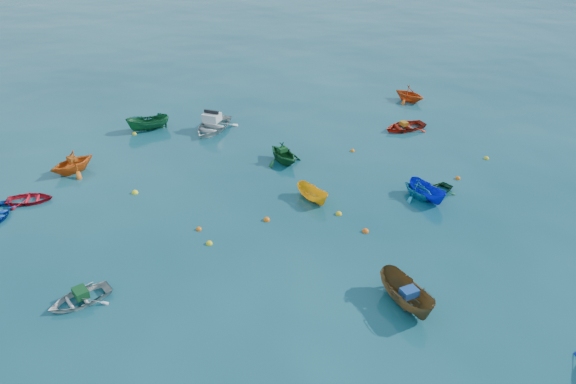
{
  "coord_description": "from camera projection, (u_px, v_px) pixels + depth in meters",
  "views": [
    {
      "loc": [
        0.71,
        -23.61,
        16.71
      ],
      "look_at": [
        0.0,
        5.0,
        0.4
      ],
      "focal_mm": 35.0,
      "sensor_mm": 36.0,
      "label": 1
    }
  ],
  "objects": [
    {
      "name": "sampan_green_far",
      "position": [
        149.0,
        130.0,
        41.88
      ],
      "size": [
        3.36,
        2.28,
        1.22
      ],
      "primitive_type": "imported",
      "rotation": [
        0.0,
        0.0,
        -1.19
      ],
      "color": "#14572C",
      "rests_on": "ground"
    },
    {
      "name": "buoy_ye_e",
      "position": [
        486.0,
        159.0,
        37.69
      ],
      "size": [
        0.34,
        0.34,
        0.34
      ],
      "primitive_type": "sphere",
      "color": "yellow",
      "rests_on": "ground"
    },
    {
      "name": "sampan_yellow_mid",
      "position": [
        313.0,
        200.0,
        32.9
      ],
      "size": [
        2.33,
        2.6,
        0.99
      ],
      "primitive_type": "imported",
      "rotation": [
        0.0,
        0.0,
        0.67
      ],
      "color": "yellow",
      "rests_on": "ground"
    },
    {
      "name": "buoy_or_c",
      "position": [
        267.0,
        220.0,
        31.01
      ],
      "size": [
        0.38,
        0.38,
        0.38
      ],
      "primitive_type": "sphere",
      "color": "orange",
      "rests_on": "ground"
    },
    {
      "name": "buoy_ye_b",
      "position": [
        135.0,
        193.0,
        33.64
      ],
      "size": [
        0.39,
        0.39,
        0.39
      ],
      "primitive_type": "sphere",
      "color": "yellow",
      "rests_on": "ground"
    },
    {
      "name": "buoy_ye_c",
      "position": [
        339.0,
        214.0,
        31.54
      ],
      "size": [
        0.37,
        0.37,
        0.37
      ],
      "primitive_type": "sphere",
      "color": "gold",
      "rests_on": "ground"
    },
    {
      "name": "dinghy_cyan_se",
      "position": [
        418.0,
        197.0,
        33.21
      ],
      "size": [
        2.94,
        3.01,
        1.21
      ],
      "primitive_type": "imported",
      "rotation": [
        0.0,
        0.0,
        0.62
      ],
      "color": "teal",
      "rests_on": "ground"
    },
    {
      "name": "buoy_or_e",
      "position": [
        353.0,
        151.0,
        38.71
      ],
      "size": [
        0.3,
        0.3,
        0.3
      ],
      "primitive_type": "sphere",
      "color": "orange",
      "rests_on": "ground"
    },
    {
      "name": "buoy_ye_a",
      "position": [
        209.0,
        244.0,
        29.03
      ],
      "size": [
        0.35,
        0.35,
        0.35
      ],
      "primitive_type": "sphere",
      "color": "yellow",
      "rests_on": "ground"
    },
    {
      "name": "ground",
      "position": [
        286.0,
        247.0,
        28.8
      ],
      "size": [
        160.0,
        160.0,
        0.0
      ],
      "primitive_type": "plane",
      "color": "#093945",
      "rests_on": "ground"
    },
    {
      "name": "dinghy_orange_w",
      "position": [
        74.0,
        172.0,
        36.03
      ],
      "size": [
        3.83,
        3.89,
        1.55
      ],
      "primitive_type": "imported",
      "rotation": [
        0.0,
        0.0,
        -0.69
      ],
      "color": "orange",
      "rests_on": "ground"
    },
    {
      "name": "dinghy_green_n",
      "position": [
        283.0,
        162.0,
        37.26
      ],
      "size": [
        3.57,
        3.66,
        1.47
      ],
      "primitive_type": "imported",
      "rotation": [
        0.0,
        0.0,
        0.61
      ],
      "color": "#125023",
      "rests_on": "ground"
    },
    {
      "name": "motorboat_white",
      "position": [
        213.0,
        130.0,
        41.9
      ],
      "size": [
        4.19,
        4.92,
        1.47
      ],
      "primitive_type": "imported",
      "rotation": [
        0.0,
        0.0,
        -0.34
      ],
      "color": "silver",
      "rests_on": "ground"
    },
    {
      "name": "buoy_or_d",
      "position": [
        458.0,
        179.0,
        35.21
      ],
      "size": [
        0.33,
        0.33,
        0.33
      ],
      "primitive_type": "sphere",
      "color": "#E2600C",
      "rests_on": "ground"
    },
    {
      "name": "buoy_or_b",
      "position": [
        365.0,
        232.0,
        30.02
      ],
      "size": [
        0.37,
        0.37,
        0.37
      ],
      "primitive_type": "sphere",
      "color": "#FF5A0D",
      "rests_on": "ground"
    },
    {
      "name": "tarp_blue_a",
      "position": [
        409.0,
        292.0,
        24.38
      ],
      "size": [
        0.89,
        0.81,
        0.35
      ],
      "primitive_type": "cube",
      "rotation": [
        0.0,
        0.0,
        0.47
      ],
      "color": "navy",
      "rests_on": "sampan_brown_mid"
    },
    {
      "name": "dinghy_orange_far",
      "position": [
        409.0,
        101.0,
        47.22
      ],
      "size": [
        3.64,
        3.63,
        1.45
      ],
      "primitive_type": "imported",
      "rotation": [
        0.0,
        0.0,
        0.8
      ],
      "color": "#DC4F14",
      "rests_on": "ground"
    },
    {
      "name": "tarp_orange_a",
      "position": [
        72.0,
        159.0,
        35.61
      ],
      "size": [
        0.74,
        0.72,
        0.28
      ],
      "primitive_type": "cube",
      "rotation": [
        0.0,
        0.0,
        -0.69
      ],
      "color": "#B34D12",
      "rests_on": "dinghy_orange_w"
    },
    {
      "name": "dinghy_green_e",
      "position": [
        434.0,
        194.0,
        33.56
      ],
      "size": [
        3.16,
        3.08,
        0.54
      ],
      "primitive_type": "imported",
      "rotation": [
        0.0,
        0.0,
        -0.86
      ],
      "color": "#0F4221",
      "rests_on": "ground"
    },
    {
      "name": "buoy_ye_d",
      "position": [
        134.0,
        134.0,
        41.22
      ],
      "size": [
        0.33,
        0.33,
        0.33
      ],
      "primitive_type": "sphere",
      "color": "yellow",
      "rests_on": "ground"
    },
    {
      "name": "dinghy_white_near",
      "position": [
        80.0,
        302.0,
        25.12
      ],
      "size": [
        3.41,
        3.31,
        0.58
      ],
      "primitive_type": "imported",
      "rotation": [
        0.0,
        0.0,
        -0.88
      ],
      "color": "beige",
      "rests_on": "ground"
    },
    {
      "name": "tarp_orange_b",
      "position": [
        404.0,
        123.0,
        41.75
      ],
      "size": [
        0.64,
        0.71,
        0.28
      ],
      "primitive_type": "cube",
      "rotation": [
        0.0,
        0.0,
        -1.15
      ],
      "color": "#BA6A13",
      "rests_on": "dinghy_red_ne"
    },
    {
      "name": "sampan_blue_far",
      "position": [
        426.0,
        199.0,
        33.05
      ],
      "size": [
        2.38,
        2.92,
        1.08
      ],
      "primitive_type": "imported",
      "rotation": [
        0.0,
        0.0,
        0.56
      ],
      "color": "#1020CF",
      "rests_on": "ground"
    },
    {
      "name": "tarp_green_b",
      "position": [
        282.0,
        149.0,
        36.9
      ],
      "size": [
        0.73,
        0.7,
        0.28
      ],
      "primitive_type": "cube",
      "rotation": [
        0.0,
        0.0,
        0.61
      ],
      "color": "#11471B",
      "rests_on": "dinghy_green_n"
    },
    {
      "name": "sampan_brown_mid",
      "position": [
        405.0,
        305.0,
        24.92
      ],
      "size": [
        2.73,
        3.68,
        1.34
      ],
      "primitive_type": "imported",
      "rotation": [
        0.0,
        0.0,
        0.47
      ],
      "color": "brown",
      "rests_on": "ground"
    },
    {
      "name": "dinghy_red_ne",
      "position": [
        404.0,
        129.0,
        42.02
      ],
      "size": [
        3.92,
        3.46,
        0.67
      ],
      "primitive_type": "imported",
      "rotation": [
        0.0,
        0.0,
        -1.15
      ],
      "color": "#B3200E",
      "rests_on": "ground"
    },
    {
      "name": "tarp_green_a",
      "position": [
        81.0,
        293.0,
        24.94
      ],
      "size": [
        0.9,
        0.93,
        0.36
      ],
      "primitive_type": "cube",
      "rotation": [
        0.0,
        0.0,
        -0.88
      ],
      "color": "#10421D",
      "rests_on": "dinghy_white_near"
    },
    {
      "name": "dinghy_red_nw",
      "position": [
        31.0,
        202.0,
        32.76
      ],
      "size": [
        2.89,
        2.29,
        0.54
      ],
      "primitive_type": "imported",
      "rotation": [
        0.0,
        0.0,
        1.75
      ],
      "color": "red",
      "rests_on": "ground"
    },
    {
      "name": "buoy_or_a",
      "position": [
        199.0,
        230.0,
        30.2
      ],
      "size": [
        0.32,
        0.32,
        0.32
      ],
      "primitive_type": "sphere",
      "color": "orange",
      "rests_on": "ground"
    }
  ]
}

